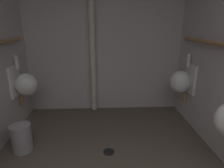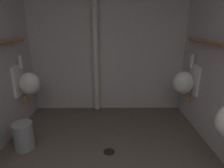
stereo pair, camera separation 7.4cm
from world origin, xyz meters
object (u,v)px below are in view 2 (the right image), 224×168
standpipe_back_wall (95,31)px  floor_drain (109,152)px  urinal_left_far (28,83)px  urinal_right_far (185,82)px  waste_bin (24,136)px

standpipe_back_wall → floor_drain: size_ratio=19.26×
urinal_left_far → urinal_right_far: same height
urinal_right_far → floor_drain: size_ratio=5.39×
urinal_left_far → standpipe_back_wall: (0.96, 0.48, 0.72)m
urinal_left_far → urinal_right_far: 2.31m
urinal_left_far → floor_drain: size_ratio=5.39×
urinal_right_far → standpipe_back_wall: standpipe_back_wall is taller
urinal_right_far → floor_drain: (-1.12, -0.74, -0.65)m
floor_drain → waste_bin: (-1.05, 0.09, 0.17)m
floor_drain → waste_bin: 1.07m
floor_drain → waste_bin: size_ratio=0.41×
floor_drain → urinal_left_far: bearing=149.0°
waste_bin → floor_drain: bearing=-4.9°
urinal_right_far → standpipe_back_wall: bearing=161.6°
standpipe_back_wall → floor_drain: bearing=-79.3°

